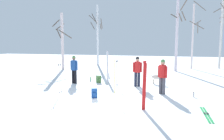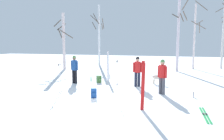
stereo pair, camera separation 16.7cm
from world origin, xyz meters
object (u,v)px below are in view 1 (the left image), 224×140
at_px(backpack_0, 94,93).
at_px(birch_tree_2, 177,31).
at_px(ski_poles_0, 60,78).
at_px(birch_tree_3, 193,35).
at_px(ski_pair_planted_2, 107,66).
at_px(person_1, 137,70).
at_px(person_2, 162,74).
at_px(ski_poles_1, 117,72).
at_px(ski_pair_planted_0, 144,86).
at_px(ski_pair_planted_1, 115,77).
at_px(person_0, 74,68).
at_px(backpack_1, 99,79).
at_px(birch_tree_0, 62,40).
at_px(dog, 157,78).
at_px(birch_tree_1, 97,34).
at_px(birch_tree_5, 222,29).
at_px(water_bottle_0, 91,79).
at_px(water_bottle_1, 194,95).
at_px(ski_pair_lying_0, 206,114).

distance_m(backpack_0, birch_tree_2, 11.55).
xyz_separation_m(ski_poles_0, backpack_0, (1.90, -0.34, -0.58)).
bearing_deg(ski_poles_0, birch_tree_3, 59.17).
relative_size(ski_pair_planted_2, backpack_0, 4.44).
height_order(person_1, birch_tree_3, birch_tree_3).
distance_m(person_2, ski_poles_1, 3.02).
relative_size(person_1, ski_pair_planted_0, 0.92).
distance_m(person_1, ski_pair_planted_1, 2.45).
height_order(person_0, backpack_1, person_0).
relative_size(ski_pair_planted_1, birch_tree_0, 0.35).
bearing_deg(person_2, dog, 98.03).
bearing_deg(birch_tree_2, ski_pair_planted_2, -126.28).
relative_size(person_1, dog, 1.94).
distance_m(ski_poles_1, backpack_0, 3.07).
bearing_deg(ski_poles_1, backpack_0, -96.77).
distance_m(dog, birch_tree_2, 7.07).
relative_size(person_1, birch_tree_1, 0.27).
height_order(ski_poles_0, birch_tree_2, birch_tree_2).
bearing_deg(birch_tree_5, ski_pair_planted_0, -110.52).
distance_m(backpack_1, water_bottle_0, 0.82).
height_order(water_bottle_1, birch_tree_5, birch_tree_5).
relative_size(water_bottle_0, birch_tree_0, 0.05).
relative_size(ski_pair_lying_0, water_bottle_0, 6.59).
height_order(birch_tree_0, birch_tree_1, birch_tree_1).
xyz_separation_m(ski_pair_planted_0, birch_tree_5, (5.51, 14.73, 2.76)).
height_order(ski_pair_planted_2, birch_tree_1, birch_tree_1).
height_order(person_2, backpack_0, person_2).
bearing_deg(ski_pair_planted_1, ski_poles_0, -171.74).
distance_m(water_bottle_0, birch_tree_0, 7.18).
relative_size(dog, ski_poles_1, 0.60).
height_order(person_2, birch_tree_2, birch_tree_2).
bearing_deg(dog, birch_tree_5, 60.43).
bearing_deg(ski_pair_planted_0, birch_tree_5, 69.48).
height_order(ski_pair_planted_2, water_bottle_1, ski_pair_planted_2).
height_order(person_1, ski_pair_planted_2, ski_pair_planted_2).
distance_m(ski_pair_planted_2, birch_tree_2, 7.92).
bearing_deg(water_bottle_1, birch_tree_3, 85.32).
height_order(water_bottle_1, birch_tree_0, birch_tree_0).
bearing_deg(birch_tree_5, person_1, -121.48).
distance_m(dog, ski_poles_0, 5.92).
bearing_deg(birch_tree_1, person_2, -58.74).
xyz_separation_m(person_2, birch_tree_0, (-9.16, 7.50, 1.69)).
distance_m(ski_poles_1, birch_tree_5, 13.25).
distance_m(dog, water_bottle_1, 3.41).
relative_size(person_2, dog, 1.94).
distance_m(birch_tree_0, birch_tree_1, 4.92).
bearing_deg(ski_pair_planted_1, ski_pair_planted_2, 110.75).
relative_size(person_1, water_bottle_0, 6.28).
distance_m(person_0, backpack_1, 1.69).
xyz_separation_m(water_bottle_1, birch_tree_2, (-0.58, 9.12, 3.35)).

